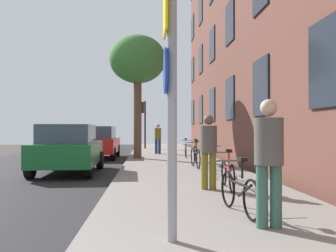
{
  "coord_description": "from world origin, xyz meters",
  "views": [
    {
      "loc": [
        -0.11,
        -0.78,
        1.46
      ],
      "look_at": [
        0.67,
        12.31,
        1.6
      ],
      "focal_mm": 39.13,
      "sensor_mm": 36.0,
      "label": 1
    }
  ],
  "objects": [
    {
      "name": "sign_post",
      "position": [
        0.17,
        3.61,
        1.93
      ],
      "size": [
        0.16,
        0.6,
        3.1
      ],
      "color": "gray",
      "rests_on": "sidewalk"
    },
    {
      "name": "bicycle_3",
      "position": [
        1.64,
        12.19,
        0.5
      ],
      "size": [
        0.42,
        1.73,
        0.97
      ],
      "color": "black",
      "rests_on": "sidewalk"
    },
    {
      "name": "road_asphalt",
      "position": [
        -4.5,
        15.0,
        0.01
      ],
      "size": [
        7.0,
        38.0,
        0.01
      ],
      "primitive_type": "cube",
      "color": "#232326",
      "rests_on": "ground"
    },
    {
      "name": "bicycle_4",
      "position": [
        1.96,
        14.59,
        0.5
      ],
      "size": [
        0.42,
        1.76,
        0.96
      ],
      "color": "black",
      "rests_on": "sidewalk"
    },
    {
      "name": "pedestrian_0",
      "position": [
        1.56,
        4.13,
        1.12
      ],
      "size": [
        0.56,
        0.56,
        1.76
      ],
      "color": "#33594C",
      "rests_on": "sidewalk"
    },
    {
      "name": "traffic_light",
      "position": [
        -0.31,
        25.49,
        2.45
      ],
      "size": [
        0.43,
        0.24,
        3.39
      ],
      "color": "black",
      "rests_on": "sidewalk"
    },
    {
      "name": "bicycle_5",
      "position": [
        1.81,
        16.99,
        0.48
      ],
      "size": [
        0.42,
        1.65,
        0.93
      ],
      "color": "black",
      "rests_on": "sidewalk"
    },
    {
      "name": "bicycle_1",
      "position": [
        1.73,
        7.39,
        0.47
      ],
      "size": [
        0.42,
        1.68,
        0.91
      ],
      "color": "black",
      "rests_on": "sidewalk"
    },
    {
      "name": "pedestrian_1",
      "position": [
        1.29,
        7.38,
        1.08
      ],
      "size": [
        0.45,
        0.45,
        1.67
      ],
      "color": "olive",
      "rests_on": "sidewalk"
    },
    {
      "name": "car_1",
      "position": [
        -2.54,
        17.88,
        0.84
      ],
      "size": [
        1.94,
        4.21,
        1.62
      ],
      "color": "red",
      "rests_on": "road_asphalt"
    },
    {
      "name": "car_0",
      "position": [
        -2.69,
        11.56,
        0.84
      ],
      "size": [
        2.04,
        4.18,
        1.62
      ],
      "color": "#19662D",
      "rests_on": "road_asphalt"
    },
    {
      "name": "pedestrian_2",
      "position": [
        0.53,
        19.7,
        1.08
      ],
      "size": [
        0.43,
        0.43,
        1.68
      ],
      "color": "navy",
      "rests_on": "sidewalk"
    },
    {
      "name": "bicycle_0",
      "position": [
        1.37,
        4.99,
        0.47
      ],
      "size": [
        0.42,
        1.61,
        0.91
      ],
      "color": "black",
      "rests_on": "sidewalk"
    },
    {
      "name": "ground_plane",
      "position": [
        -2.4,
        15.0,
        0.0
      ],
      "size": [
        41.8,
        41.8,
        0.0
      ],
      "primitive_type": "plane",
      "color": "#332D28"
    },
    {
      "name": "tree_near",
      "position": [
        -0.52,
        16.45,
        4.69
      ],
      "size": [
        2.65,
        2.65,
        5.79
      ],
      "color": "brown",
      "rests_on": "sidewalk"
    },
    {
      "name": "bicycle_2",
      "position": [
        1.85,
        9.79,
        0.49
      ],
      "size": [
        0.5,
        1.71,
        0.96
      ],
      "color": "black",
      "rests_on": "sidewalk"
    },
    {
      "name": "sidewalk",
      "position": [
        1.1,
        15.0,
        0.06
      ],
      "size": [
        4.2,
        38.0,
        0.12
      ],
      "primitive_type": "cube",
      "color": "gray",
      "rests_on": "ground"
    }
  ]
}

